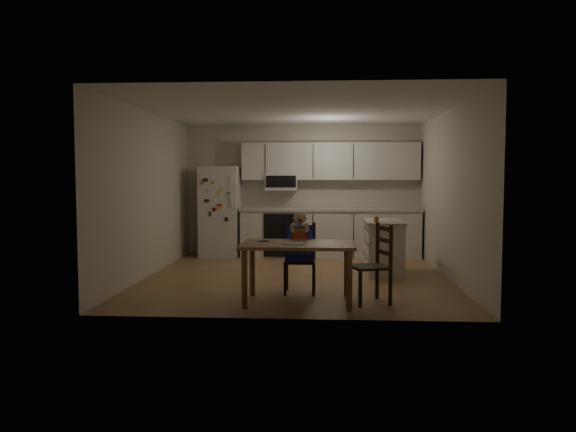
% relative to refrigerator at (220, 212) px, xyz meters
% --- Properties ---
extents(room, '(4.52, 5.01, 2.51)m').
position_rel_refrigerator_xyz_m(room, '(1.55, -1.67, 0.40)').
color(room, olive).
rests_on(room, ground).
extents(refrigerator, '(0.72, 0.70, 1.70)m').
position_rel_refrigerator_xyz_m(refrigerator, '(0.00, 0.00, 0.00)').
color(refrigerator, silver).
rests_on(refrigerator, ground).
extents(kitchen_run, '(3.37, 0.62, 2.15)m').
position_rel_refrigerator_xyz_m(kitchen_run, '(2.05, 0.09, 0.03)').
color(kitchen_run, silver).
rests_on(kitchen_run, ground).
extents(kitchen_island, '(0.59, 1.12, 0.83)m').
position_rel_refrigerator_xyz_m(kitchen_island, '(2.90, -1.72, -0.43)').
color(kitchen_island, silver).
rests_on(kitchen_island, ground).
extents(red_cup, '(0.07, 0.07, 0.09)m').
position_rel_refrigerator_xyz_m(red_cup, '(2.75, -2.07, 0.02)').
color(red_cup, '#C5471C').
rests_on(red_cup, kitchen_island).
extents(dining_table, '(1.35, 0.87, 0.72)m').
position_rel_refrigerator_xyz_m(dining_table, '(1.65, -3.87, -0.23)').
color(dining_table, brown).
rests_on(dining_table, ground).
extents(napkin, '(0.26, 0.23, 0.01)m').
position_rel_refrigerator_xyz_m(napkin, '(1.61, -3.97, -0.12)').
color(napkin, '#A6A6AB').
rests_on(napkin, dining_table).
extents(toddler_spoon, '(0.12, 0.06, 0.02)m').
position_rel_refrigerator_xyz_m(toddler_spoon, '(1.22, -3.78, -0.12)').
color(toddler_spoon, '#2527C2').
rests_on(toddler_spoon, dining_table).
extents(chair_booster, '(0.40, 0.40, 1.07)m').
position_rel_refrigerator_xyz_m(chair_booster, '(1.65, -3.26, -0.21)').
color(chair_booster, black).
rests_on(chair_booster, ground).
extents(chair_side, '(0.53, 0.53, 0.95)m').
position_rel_refrigerator_xyz_m(chair_side, '(2.59, -3.79, -0.31)').
color(chair_side, black).
rests_on(chair_side, ground).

